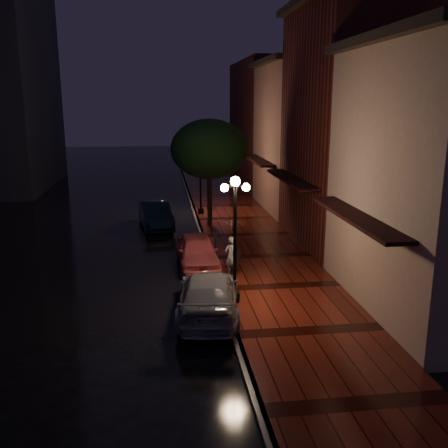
# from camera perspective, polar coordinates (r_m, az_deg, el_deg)

# --- Properties ---
(ground) EXTENTS (120.00, 120.00, 0.00)m
(ground) POSITION_cam_1_polar(r_m,az_deg,el_deg) (21.96, -1.62, -4.26)
(ground) COLOR black
(ground) RESTS_ON ground
(sidewalk) EXTENTS (4.50, 60.00, 0.15)m
(sidewalk) POSITION_cam_1_polar(r_m,az_deg,el_deg) (22.26, 4.16, -3.83)
(sidewalk) COLOR #42140B
(sidewalk) RESTS_ON ground
(curb) EXTENTS (0.25, 60.00, 0.15)m
(curb) POSITION_cam_1_polar(r_m,az_deg,el_deg) (21.94, -1.62, -4.07)
(curb) COLOR #595451
(curb) RESTS_ON ground
(storefront_near) EXTENTS (5.00, 8.00, 8.50)m
(storefront_near) POSITION_cam_1_polar(r_m,az_deg,el_deg) (17.52, 23.94, 4.24)
(storefront_near) COLOR gray
(storefront_near) RESTS_ON ground
(storefront_mid) EXTENTS (5.00, 8.00, 11.00)m
(storefront_mid) POSITION_cam_1_polar(r_m,az_deg,el_deg) (24.55, 14.55, 10.32)
(storefront_mid) COLOR #511914
(storefront_mid) RESTS_ON ground
(storefront_far) EXTENTS (5.00, 8.00, 9.00)m
(storefront_far) POSITION_cam_1_polar(r_m,az_deg,el_deg) (32.17, 9.16, 9.51)
(storefront_far) COLOR #8C5951
(storefront_far) RESTS_ON ground
(storefront_extra) EXTENTS (5.00, 12.00, 10.00)m
(storefront_extra) POSITION_cam_1_polar(r_m,az_deg,el_deg) (41.81, 5.28, 11.25)
(storefront_extra) COLOR #511914
(storefront_extra) RESTS_ON ground
(streetlamp_near) EXTENTS (0.96, 0.36, 4.31)m
(streetlamp_near) POSITION_cam_1_polar(r_m,az_deg,el_deg) (16.50, 1.27, -0.95)
(streetlamp_near) COLOR black
(streetlamp_near) RESTS_ON sidewalk
(streetlamp_far) EXTENTS (0.96, 0.36, 4.31)m
(streetlamp_far) POSITION_cam_1_polar(r_m,az_deg,el_deg) (30.17, -2.71, 5.76)
(streetlamp_far) COLOR black
(streetlamp_far) RESTS_ON sidewalk
(street_tree) EXTENTS (4.16, 4.16, 5.80)m
(street_tree) POSITION_cam_1_polar(r_m,az_deg,el_deg) (27.03, -1.67, 8.35)
(street_tree) COLOR black
(street_tree) RESTS_ON sidewalk
(pink_car) EXTENTS (1.78, 4.12, 1.39)m
(pink_car) POSITION_cam_1_polar(r_m,az_deg,el_deg) (21.01, -3.06, -3.13)
(pink_car) COLOR #DD5B5F
(pink_car) RESTS_ON ground
(navy_car) EXTENTS (2.10, 4.51, 1.43)m
(navy_car) POSITION_cam_1_polar(r_m,az_deg,el_deg) (27.86, -7.82, 1.04)
(navy_car) COLOR black
(navy_car) RESTS_ON ground
(silver_car) EXTENTS (2.53, 5.01, 1.40)m
(silver_car) POSITION_cam_1_polar(r_m,az_deg,el_deg) (16.40, -1.76, -8.05)
(silver_car) COLOR #97979E
(silver_car) RESTS_ON ground
(woman_with_umbrella) EXTENTS (0.94, 0.96, 2.27)m
(woman_with_umbrella) POSITION_cam_1_polar(r_m,az_deg,el_deg) (19.20, 0.88, -1.77)
(woman_with_umbrella) COLOR white
(woman_with_umbrella) RESTS_ON sidewalk
(parking_meter) EXTENTS (0.16, 0.14, 1.44)m
(parking_meter) POSITION_cam_1_polar(r_m,az_deg,el_deg) (20.87, -1.00, -2.28)
(parking_meter) COLOR black
(parking_meter) RESTS_ON sidewalk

